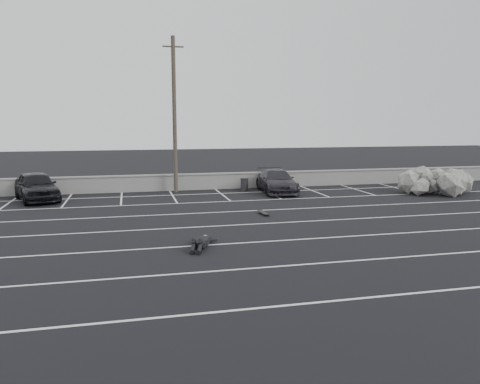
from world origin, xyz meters
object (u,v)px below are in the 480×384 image
object	(u,v)px
car_right	(277,181)
trash_bin	(244,184)
person	(202,238)
skateboard	(264,213)
car_left	(36,186)
utility_pole	(174,115)
riprap_pile	(440,185)

from	to	relation	value
car_right	trash_bin	bearing A→B (deg)	155.04
trash_bin	person	bearing A→B (deg)	-110.43
skateboard	person	bearing A→B (deg)	-133.64
trash_bin	person	size ratio (longest dim) A/B	0.31
car_left	skateboard	size ratio (longest dim) A/B	5.23
car_right	utility_pole	world-z (taller)	utility_pole
car_left	person	bearing A→B (deg)	-76.59
person	utility_pole	bearing A→B (deg)	108.63
trash_bin	riprap_pile	distance (m)	12.21
trash_bin	person	xyz separation A→B (m)	(-4.73, -12.70, -0.17)
trash_bin	car_right	bearing A→B (deg)	-29.53
person	skateboard	bearing A→B (deg)	72.60
trash_bin	skateboard	size ratio (longest dim) A/B	0.90
person	skateboard	xyz separation A→B (m)	(3.73, 4.83, -0.16)
trash_bin	skateboard	distance (m)	7.94
trash_bin	riprap_pile	xyz separation A→B (m)	(11.58, -3.89, 0.10)
utility_pole	person	bearing A→B (deg)	-91.61
riprap_pile	trash_bin	bearing A→B (deg)	161.44
utility_pole	trash_bin	distance (m)	6.23
riprap_pile	person	size ratio (longest dim) A/B	2.05
utility_pole	skateboard	size ratio (longest dim) A/B	10.46
utility_pole	trash_bin	world-z (taller)	utility_pole
car_left	utility_pole	xyz separation A→B (m)	(7.99, 1.31, 4.03)
car_left	trash_bin	bearing A→B (deg)	-15.37
utility_pole	riprap_pile	xyz separation A→B (m)	(15.94, -4.34, -4.32)
trash_bin	riprap_pile	world-z (taller)	riprap_pile
riprap_pile	car_right	bearing A→B (deg)	163.71
utility_pole	car_left	bearing A→B (deg)	-170.67
car_right	person	world-z (taller)	car_right
car_left	skateboard	world-z (taller)	car_left
riprap_pile	skateboard	world-z (taller)	riprap_pile
car_left	trash_bin	xyz separation A→B (m)	(12.35, 0.86, -0.40)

